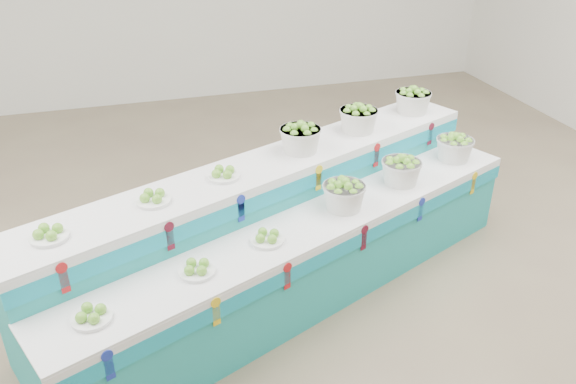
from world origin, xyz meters
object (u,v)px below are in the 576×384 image
object	(u,v)px
basket_lower_left	(344,194)
basket_upper_right	(413,100)
plate_upper_mid	(153,196)
display_stand	(288,232)

from	to	relation	value
basket_lower_left	basket_upper_right	world-z (taller)	basket_upper_right
basket_upper_right	plate_upper_mid	bearing A→B (deg)	-157.02
display_stand	basket_upper_right	distance (m)	1.85
display_stand	basket_lower_left	size ratio (longest dim) A/B	12.56
basket_lower_left	basket_upper_right	distance (m)	1.51
display_stand	plate_upper_mid	world-z (taller)	plate_upper_mid
display_stand	plate_upper_mid	xyz separation A→B (m)	(-1.00, -0.14, 0.56)
basket_lower_left	plate_upper_mid	distance (m)	1.43
basket_lower_left	basket_upper_right	xyz separation A→B (m)	(1.07, 1.01, 0.30)
display_stand	plate_upper_mid	size ratio (longest dim) A/B	17.26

